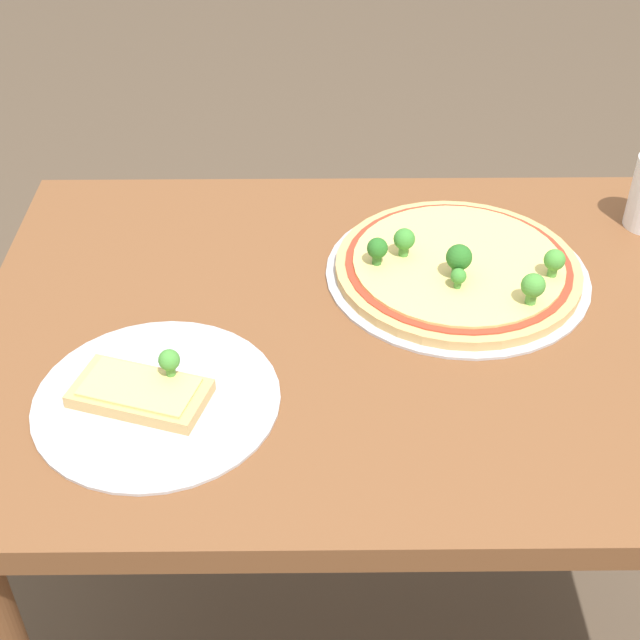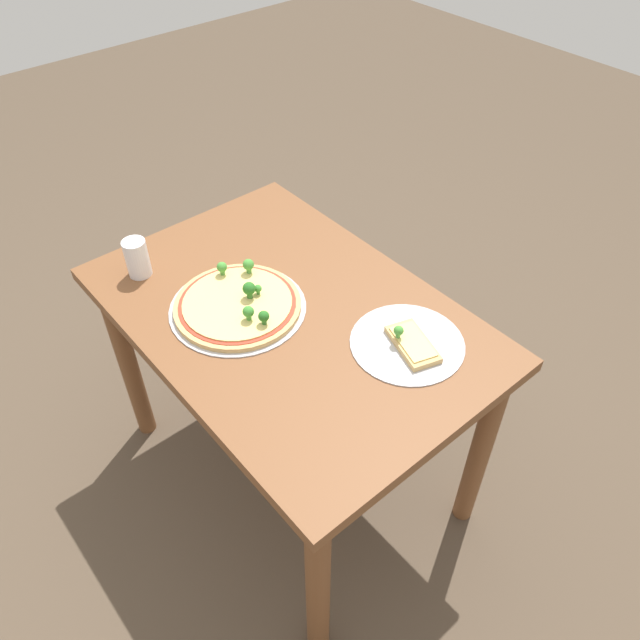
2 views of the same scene
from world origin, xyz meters
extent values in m
plane|color=brown|center=(0.00, 0.00, 0.00)|extent=(8.00, 8.00, 0.00)
cube|color=brown|center=(0.00, 0.00, 0.71)|extent=(1.08, 0.73, 0.04)
cylinder|color=brown|center=(-0.48, 0.30, 0.35)|extent=(0.06, 0.06, 0.69)
cylinder|color=brown|center=(0.48, 0.30, 0.35)|extent=(0.06, 0.06, 0.69)
cylinder|color=#B7B7BC|center=(0.10, 0.10, 0.73)|extent=(0.36, 0.36, 0.00)
cylinder|color=tan|center=(0.10, 0.10, 0.74)|extent=(0.34, 0.34, 0.01)
cylinder|color=#B73823|center=(0.10, 0.10, 0.75)|extent=(0.31, 0.31, 0.00)
cylinder|color=#EACC75|center=(0.10, 0.10, 0.75)|extent=(0.29, 0.29, 0.00)
sphere|color=#3D8933|center=(0.02, 0.11, 0.78)|extent=(0.03, 0.03, 0.03)
cylinder|color=#488E3A|center=(0.02, 0.11, 0.76)|extent=(0.01, 0.01, 0.01)
sphere|color=#479338|center=(0.17, 0.00, 0.78)|extent=(0.03, 0.03, 0.03)
cylinder|color=#51973E|center=(0.17, 0.00, 0.76)|extent=(0.01, 0.01, 0.01)
sphere|color=#286B23|center=(0.09, 0.06, 0.78)|extent=(0.03, 0.03, 0.03)
cylinder|color=#37742D|center=(0.09, 0.06, 0.76)|extent=(0.02, 0.02, 0.02)
sphere|color=#3D8933|center=(0.09, 0.03, 0.77)|extent=(0.02, 0.02, 0.02)
cylinder|color=#488E3A|center=(0.09, 0.03, 0.76)|extent=(0.01, 0.01, 0.01)
sphere|color=#479338|center=(0.22, 0.06, 0.78)|extent=(0.03, 0.03, 0.03)
cylinder|color=#51973E|center=(0.22, 0.06, 0.76)|extent=(0.01, 0.01, 0.01)
sphere|color=#286B23|center=(-0.02, 0.09, 0.78)|extent=(0.03, 0.03, 0.03)
cylinder|color=#37742D|center=(-0.02, 0.09, 0.76)|extent=(0.01, 0.01, 0.01)
cylinder|color=#B7B7BC|center=(-0.28, -0.15, 0.73)|extent=(0.29, 0.29, 0.00)
cube|color=tan|center=(-0.30, -0.15, 0.74)|extent=(0.17, 0.12, 0.02)
cube|color=#EACC75|center=(-0.30, -0.15, 0.75)|extent=(0.14, 0.10, 0.00)
sphere|color=#479338|center=(-0.27, -0.13, 0.77)|extent=(0.03, 0.03, 0.03)
cylinder|color=#51973E|center=(-0.27, -0.13, 0.76)|extent=(0.01, 0.01, 0.01)
camera|label=1|loc=(-0.10, -0.90, 1.44)|focal=50.00mm
camera|label=2|loc=(-0.97, 0.72, 1.84)|focal=35.00mm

